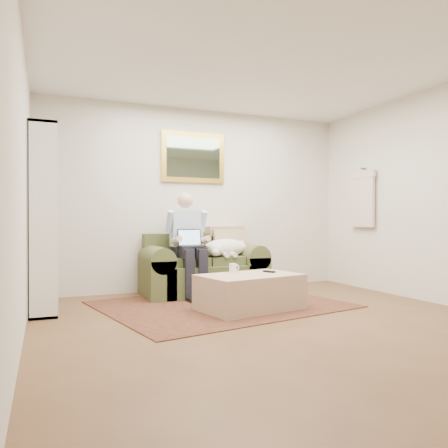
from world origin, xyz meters
TOP-DOWN VIEW (x-y plane):
  - room_shell at (0.00, 0.35)m, footprint 4.51×5.00m
  - rug at (-0.16, 1.26)m, footprint 3.01×2.60m
  - sofa at (-0.10, 2.05)m, footprint 1.62×0.83m
  - seated_man at (-0.35, 1.91)m, footprint 0.54×0.76m
  - laptop at (-0.35, 1.84)m, footprint 0.32×0.25m
  - sleeping_dog at (0.19, 1.97)m, footprint 0.67×0.42m
  - ottoman at (0.02, 0.86)m, footprint 1.20×0.89m
  - coffee_mug at (-0.07, 1.13)m, footprint 0.08×0.08m
  - tv_remote at (0.31, 0.94)m, footprint 0.10×0.16m
  - bookshelf at (-2.10, 1.60)m, footprint 0.28×0.80m
  - wall_mirror at (-0.10, 2.47)m, footprint 0.94×0.04m
  - hanging_shirt at (2.19, 1.60)m, footprint 0.06×0.52m

SIDE VIEW (x-z plane):
  - rug at x=-0.16m, z-range 0.00..0.01m
  - ottoman at x=0.02m, z-range 0.00..0.39m
  - sofa at x=-0.10m, z-range -0.21..0.77m
  - tv_remote at x=0.31m, z-range 0.39..0.41m
  - coffee_mug at x=-0.07m, z-range 0.39..0.49m
  - sleeping_dog at x=0.19m, z-range 0.50..0.75m
  - seated_man at x=-0.35m, z-range 0.00..1.37m
  - laptop at x=-0.35m, z-range 0.60..0.83m
  - bookshelf at x=-2.10m, z-range 0.00..2.00m
  - room_shell at x=0.00m, z-range 0.00..2.61m
  - hanging_shirt at x=2.19m, z-range 0.90..1.80m
  - wall_mirror at x=-0.10m, z-range 1.54..2.26m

